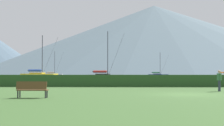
% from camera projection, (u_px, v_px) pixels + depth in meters
% --- Properties ---
extents(ground_plane, '(1000.00, 1000.00, 0.00)m').
position_uv_depth(ground_plane, '(187.00, 94.00, 20.38)').
color(ground_plane, '#3D602D').
extents(harbor_water, '(320.00, 246.00, 0.00)m').
position_uv_depth(harbor_water, '(129.00, 75.00, 157.26)').
color(harbor_water, slate).
rests_on(harbor_water, ground_plane).
extents(hedge_line, '(80.00, 1.20, 1.23)m').
position_uv_depth(hedge_line, '(163.00, 81.00, 31.39)').
color(hedge_line, '#284C23').
rests_on(hedge_line, ground_plane).
extents(sailboat_slip_2, '(9.13, 4.08, 9.53)m').
position_uv_depth(sailboat_slip_2, '(40.00, 76.00, 66.12)').
color(sailboat_slip_2, gold).
rests_on(sailboat_slip_2, harbor_water).
extents(sailboat_slip_4, '(6.95, 2.08, 8.38)m').
position_uv_depth(sailboat_slip_4, '(53.00, 75.00, 97.94)').
color(sailboat_slip_4, '#9E9EA3').
rests_on(sailboat_slip_4, harbor_water).
extents(sailboat_slip_6, '(6.82, 3.55, 7.41)m').
position_uv_depth(sailboat_slip_6, '(159.00, 75.00, 90.35)').
color(sailboat_slip_6, navy).
rests_on(sailboat_slip_6, harbor_water).
extents(sailboat_slip_7, '(7.84, 3.52, 9.12)m').
position_uv_depth(sailboat_slip_7, '(105.00, 77.00, 56.45)').
color(sailboat_slip_7, black).
rests_on(sailboat_slip_7, harbor_water).
extents(park_bench_near_path, '(1.80, 0.55, 0.95)m').
position_uv_depth(park_bench_near_path, '(32.00, 89.00, 17.53)').
color(park_bench_near_path, brown).
rests_on(park_bench_near_path, ground_plane).
extents(person_standing_walker, '(0.36, 0.57, 1.65)m').
position_uv_depth(person_standing_walker, '(219.00, 79.00, 23.67)').
color(person_standing_walker, '#2D3347').
rests_on(person_standing_walker, ground_plane).
extents(distant_hill_west_ridge, '(342.35, 342.35, 69.93)m').
position_uv_depth(distant_hill_west_ridge, '(154.00, 40.00, 311.27)').
color(distant_hill_west_ridge, slate).
rests_on(distant_hill_west_ridge, ground_plane).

